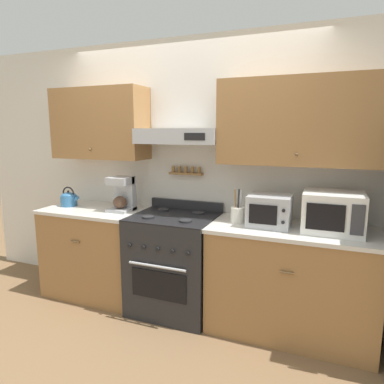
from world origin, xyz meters
TOP-DOWN VIEW (x-y plane):
  - ground_plane at (0.00, 0.00)m, footprint 16.00×16.00m
  - wall_back at (0.07, 0.61)m, footprint 5.20×0.46m
  - counter_left at (-0.89, 0.33)m, footprint 1.01×0.65m
  - counter_right at (1.05, 0.33)m, footprint 1.34×0.65m
  - stove_range at (0.00, 0.31)m, footprint 0.76×0.68m
  - tea_kettle at (-1.21, 0.33)m, footprint 0.21×0.17m
  - coffee_maker at (-0.57, 0.36)m, footprint 0.21×0.23m
  - microwave at (1.34, 0.34)m, footprint 0.45×0.40m
  - utensil_crock at (0.59, 0.33)m, footprint 0.12×0.12m
  - toaster_oven at (0.86, 0.33)m, footprint 0.34×0.32m

SIDE VIEW (x-z plane):
  - ground_plane at x=0.00m, z-range 0.00..0.00m
  - counter_right at x=1.05m, z-range 0.00..0.91m
  - counter_left at x=-0.89m, z-range 0.00..0.91m
  - stove_range at x=0.00m, z-range -0.04..0.96m
  - utensil_crock at x=0.59m, z-range 0.84..1.13m
  - tea_kettle at x=-1.21m, z-range 0.88..1.09m
  - toaster_oven at x=0.86m, z-range 0.91..1.17m
  - microwave at x=1.34m, z-range 0.91..1.22m
  - coffee_maker at x=-0.57m, z-range 0.91..1.24m
  - wall_back at x=0.07m, z-range 0.16..2.71m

